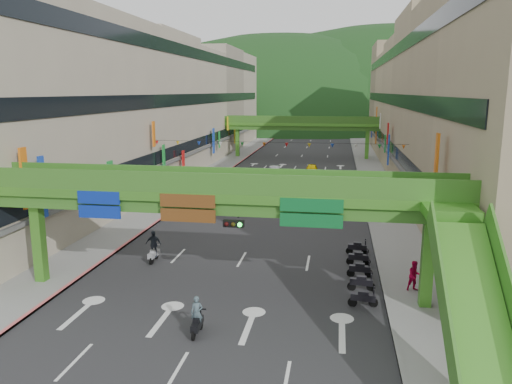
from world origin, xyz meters
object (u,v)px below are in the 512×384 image
at_px(scooter_rider_mid, 310,199).
at_px(pedestrian_red, 415,278).
at_px(scooter_rider_near, 197,317).
at_px(car_yellow, 312,169).
at_px(overpass_near, 235,208).
at_px(car_silver, 275,171).

bearing_deg(scooter_rider_mid, pedestrian_red, -70.49).
xyz_separation_m(scooter_rider_near, pedestrian_red, (10.78, 6.81, -0.00)).
bearing_deg(car_yellow, scooter_rider_mid, -89.57).
bearing_deg(scooter_rider_near, overpass_near, 77.03).
xyz_separation_m(overpass_near, scooter_rider_near, (-0.97, -4.19, -4.34)).
height_order(scooter_rider_mid, car_yellow, scooter_rider_mid).
relative_size(scooter_rider_mid, car_silver, 0.48).
distance_m(scooter_rider_near, car_silver, 45.33).
bearing_deg(scooter_rider_near, pedestrian_red, 32.29).
xyz_separation_m(overpass_near, scooter_rider_mid, (2.72, 22.62, -4.24)).
bearing_deg(scooter_rider_near, scooter_rider_mid, 82.17).
height_order(scooter_rider_mid, pedestrian_red, scooter_rider_mid).
distance_m(car_silver, car_yellow, 5.38).
distance_m(car_yellow, pedestrian_red, 41.48).
bearing_deg(scooter_rider_mid, car_silver, 107.40).
bearing_deg(pedestrian_red, scooter_rider_near, -163.80).
height_order(scooter_rider_near, car_yellow, scooter_rider_near).
xyz_separation_m(scooter_rider_mid, car_yellow, (-0.89, 20.70, -0.29)).
relative_size(overpass_near, scooter_rider_mid, 14.78).
bearing_deg(pedestrian_red, scooter_rider_mid, 93.43).
height_order(car_yellow, pedestrian_red, pedestrian_red).
bearing_deg(car_yellow, car_silver, -157.56).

